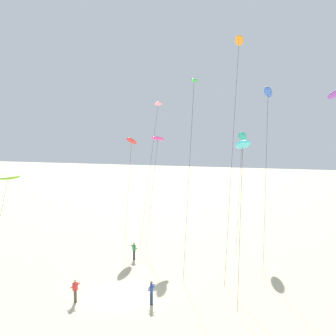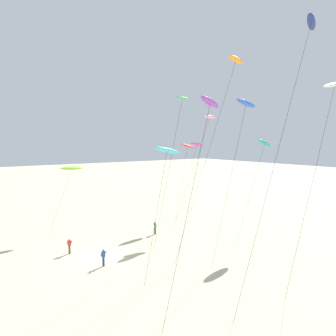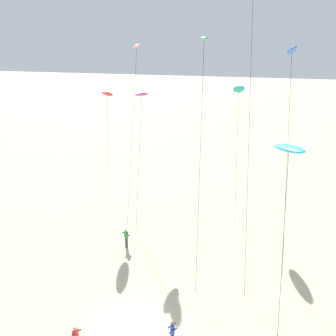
# 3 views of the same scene
# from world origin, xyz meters

# --- Properties ---
(ground_plane) EXTENTS (260.00, 260.00, 0.00)m
(ground_plane) POSITION_xyz_m (0.00, 0.00, 0.00)
(ground_plane) COLOR beige
(kite_cyan) EXTENTS (2.05, 4.26, 11.64)m
(kite_cyan) POSITION_xyz_m (8.44, 2.83, 11.14)
(kite_cyan) COLOR #33BFE0
(kite_cyan) RESTS_ON ground
(kite_teal) EXTENTS (1.64, 6.96, 12.41)m
(kite_teal) POSITION_xyz_m (4.85, 20.25, 11.63)
(kite_teal) COLOR teal
(kite_teal) RESTS_ON ground
(kite_green) EXTENTS (0.95, 5.26, 16.72)m
(kite_green) POSITION_xyz_m (2.94, 8.66, 16.26)
(kite_green) COLOR green
(kite_green) RESTS_ON ground
(kite_blue) EXTENTS (0.96, 6.38, 16.26)m
(kite_blue) POSITION_xyz_m (8.78, 12.21, 15.56)
(kite_blue) COLOR blue
(kite_blue) RESTS_ON ground
(kite_pink) EXTENTS (1.52, 8.62, 15.89)m
(kite_pink) POSITION_xyz_m (-5.15, 20.19, 15.40)
(kite_pink) COLOR pink
(kite_pink) RESTS_ON ground
(kite_red) EXTENTS (1.44, 4.06, 11.74)m
(kite_red) POSITION_xyz_m (-7.54, 17.92, 11.12)
(kite_red) COLOR red
(kite_red) RESTS_ON ground
(kite_magenta) EXTENTS (1.15, 5.84, 11.86)m
(kite_magenta) POSITION_xyz_m (-3.65, 16.44, 11.37)
(kite_magenta) COLOR #D8339E
(kite_magenta) RESTS_ON ground
(kite_flyer_middle) EXTENTS (0.66, 0.67, 1.67)m
(kite_flyer_middle) POSITION_xyz_m (2.85, -0.66, 0.89)
(kite_flyer_middle) COLOR navy
(kite_flyer_middle) RESTS_ON ground
(kite_flyer_furthest) EXTENTS (0.73, 0.72, 1.67)m
(kite_flyer_furthest) POSITION_xyz_m (-3.09, 9.06, 0.89)
(kite_flyer_furthest) COLOR #33333D
(kite_flyer_furthest) RESTS_ON ground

